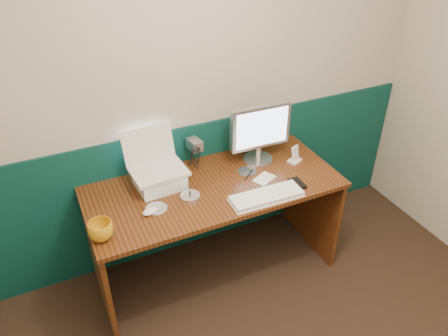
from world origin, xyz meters
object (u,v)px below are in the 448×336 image
monitor (259,134)px  keyboard (266,197)px  laptop (157,154)px  camcorder (195,153)px  desk (215,230)px  mug (101,231)px

monitor → keyboard: size_ratio=0.93×
laptop → camcorder: size_ratio=1.63×
laptop → desk: bearing=-27.6°
desk → laptop: laptop is taller
desk → keyboard: keyboard is taller
laptop → monitor: monitor is taller
monitor → keyboard: bearing=-110.1°
monitor → keyboard: 0.47m
camcorder → keyboard: bearing=-73.4°
desk → camcorder: bearing=95.2°
laptop → monitor: size_ratio=0.79×
monitor → desk: bearing=-158.3°
desk → laptop: bearing=155.9°
desk → mug: bearing=-165.5°
desk → monitor: monitor is taller
desk → monitor: (0.39, 0.14, 0.58)m
monitor → mug: bearing=-161.9°
laptop → camcorder: bearing=19.0°
camcorder → mug: bearing=-157.7°
desk → camcorder: (-0.02, 0.26, 0.48)m
camcorder → laptop: bearing=-167.2°
monitor → laptop: bearing=-178.0°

